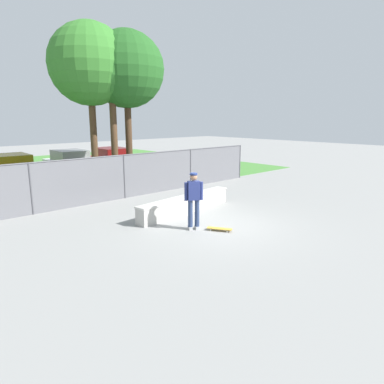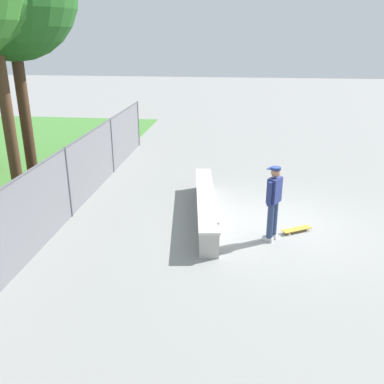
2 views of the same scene
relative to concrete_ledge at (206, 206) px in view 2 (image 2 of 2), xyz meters
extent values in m
plane|color=gray|center=(-0.40, -1.80, -0.32)|extent=(80.00, 80.00, 0.00)
cube|color=#A8A59E|center=(0.00, 0.00, -0.03)|extent=(4.64, 1.00, 0.58)
cube|color=beige|center=(0.00, 0.00, 0.29)|extent=(4.68, 1.04, 0.06)
cube|color=beige|center=(-1.26, -1.62, -0.27)|extent=(0.22, 0.28, 0.10)
cube|color=beige|center=(-1.07, -1.72, -0.27)|extent=(0.22, 0.28, 0.10)
cylinder|color=navy|center=(-1.27, -1.64, 0.22)|extent=(0.15, 0.15, 0.88)
cylinder|color=navy|center=(-1.08, -1.75, 0.22)|extent=(0.15, 0.15, 0.88)
cube|color=navy|center=(-1.18, -1.70, 0.96)|extent=(0.44, 0.38, 0.60)
cylinder|color=navy|center=(-1.40, -1.57, 0.94)|extent=(0.10, 0.10, 0.58)
cylinder|color=navy|center=(-0.96, -1.82, 0.94)|extent=(0.10, 0.10, 0.58)
sphere|color=#9E7051|center=(-1.18, -1.70, 1.39)|extent=(0.22, 0.22, 0.22)
cylinder|color=navy|center=(-1.18, -1.70, 1.49)|extent=(0.23, 0.23, 0.06)
cube|color=navy|center=(-1.11, -1.58, 1.46)|extent=(0.23, 0.20, 0.02)
cube|color=gold|center=(-0.68, -2.36, -0.25)|extent=(0.58, 0.79, 0.02)
cube|color=#B2B2B7|center=(-0.54, -2.60, -0.26)|extent=(0.15, 0.12, 0.02)
cube|color=#B2B2B7|center=(-0.82, -2.13, -0.26)|extent=(0.15, 0.12, 0.02)
cylinder|color=silver|center=(-0.62, -2.64, -0.30)|extent=(0.05, 0.06, 0.05)
cylinder|color=silver|center=(-0.47, -2.56, -0.30)|extent=(0.05, 0.06, 0.05)
cylinder|color=silver|center=(-0.89, -2.17, -0.30)|extent=(0.05, 0.06, 0.05)
cylinder|color=silver|center=(-0.74, -2.09, -0.30)|extent=(0.05, 0.06, 0.05)
cylinder|color=#4C4C51|center=(-0.40, 3.64, 0.65)|extent=(0.07, 0.07, 1.95)
cylinder|color=#4C4C51|center=(3.56, 3.64, 0.65)|extent=(0.07, 0.07, 1.95)
cylinder|color=#4C4C51|center=(7.52, 3.64, 0.65)|extent=(0.07, 0.07, 1.95)
cylinder|color=#4C4C51|center=(-0.40, 3.64, 1.59)|extent=(15.85, 0.05, 0.05)
cube|color=slate|center=(-0.40, 3.64, 0.65)|extent=(15.85, 0.01, 1.95)
cylinder|color=#513823|center=(0.22, 5.43, 1.99)|extent=(0.32, 0.32, 4.63)
cylinder|color=#47301E|center=(0.99, 5.34, 1.88)|extent=(0.32, 0.32, 4.41)
camera|label=1|loc=(-8.49, -9.55, 3.22)|focal=32.64mm
camera|label=2|loc=(-10.50, -0.85, 4.35)|focal=39.38mm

